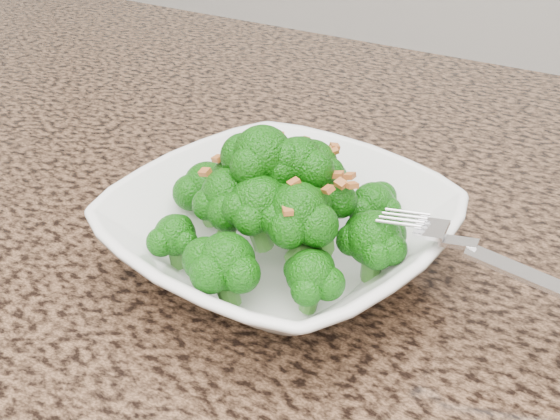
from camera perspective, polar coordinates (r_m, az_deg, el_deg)
The scene contains 5 objects.
granite_counter at distance 0.58m, azimuth -6.77°, elevation -3.34°, with size 1.64×1.04×0.03m, color brown.
bowl at distance 0.52m, azimuth 0.00°, elevation -1.94°, with size 0.24×0.24×0.06m, color white.
broccoli_pile at distance 0.49m, azimuth 0.00°, elevation 4.50°, with size 0.21×0.21×0.07m, color #13610B, non-canonical shape.
garlic_topping at distance 0.47m, azimuth 0.00°, elevation 8.74°, with size 0.13×0.13×0.01m, color #B9672D, non-canonical shape.
fork at distance 0.46m, azimuth 14.84°, elevation -2.73°, with size 0.20×0.03×0.01m, color silver, non-canonical shape.
Camera 1 is at (0.29, -0.08, 1.22)m, focal length 45.00 mm.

